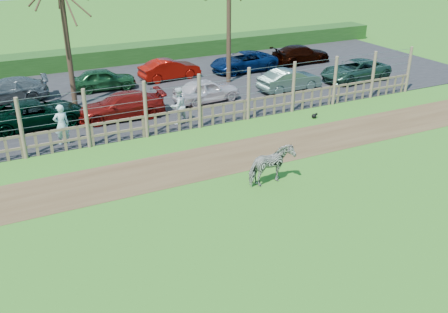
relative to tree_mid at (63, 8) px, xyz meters
name	(u,v)px	position (x,y,z in m)	size (l,w,h in m)	color
ground	(231,226)	(2.00, -13.50, -4.87)	(120.00, 120.00, 0.00)	#509A3F
dirt_strip	(177,168)	(2.00, -9.00, -4.86)	(34.00, 2.80, 0.01)	brown
asphalt	(109,96)	(2.00, 1.00, -4.85)	(44.00, 13.00, 0.04)	#232326
hedge	(81,59)	(2.00, 8.00, -4.32)	(46.00, 2.00, 1.10)	#1E4716
fence	(146,119)	(2.00, -5.50, -4.06)	(30.16, 0.16, 2.50)	brown
tree_mid	(63,8)	(0.00, 0.00, 0.00)	(4.80, 4.80, 6.83)	#3D2B1E
zebra	(271,166)	(4.52, -11.65, -4.16)	(0.76, 1.67, 1.41)	gray
visitor_a	(62,125)	(-1.41, -4.80, -3.96)	(0.63, 0.41, 1.72)	silver
visitor_b	(178,106)	(3.79, -4.71, -3.96)	(0.84, 0.65, 1.72)	silver
crow	(314,116)	(9.90, -6.80, -4.74)	(0.31, 0.23, 0.25)	black
car_2	(37,114)	(-2.08, -2.12, -4.23)	(1.99, 4.32, 1.20)	black
car_3	(121,106)	(1.64, -2.79, -4.23)	(1.68, 4.13, 1.20)	maroon
car_4	(206,90)	(6.30, -2.28, -4.23)	(1.42, 3.52, 1.20)	silver
car_5	(290,80)	(11.24, -2.56, -4.23)	(1.27, 3.64, 1.20)	#4F685E
car_6	(355,70)	(15.85, -2.55, -4.23)	(1.99, 4.32, 1.20)	#214133
car_9	(7,91)	(-2.98, 2.25, -4.23)	(1.68, 4.13, 1.20)	#525A5E
car_10	(103,79)	(2.04, 2.18, -4.23)	(1.42, 3.52, 1.20)	#1A4A24
car_11	(170,69)	(6.12, 2.60, -4.23)	(1.27, 3.64, 1.20)	#910D05
car_12	(244,62)	(10.96, 2.28, -4.23)	(1.99, 4.32, 1.20)	#071B4A
car_13	(301,54)	(15.38, 2.39, -4.23)	(1.68, 4.13, 1.20)	black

